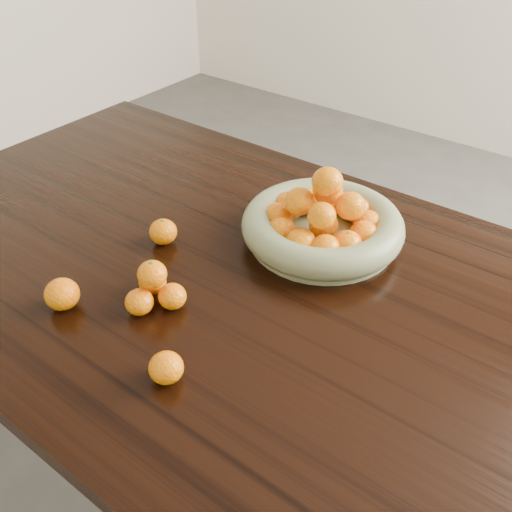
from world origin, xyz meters
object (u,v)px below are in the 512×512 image
Objects in this scene: orange_pyramid at (154,288)px; loose_orange_0 at (163,232)px; dining_table at (281,326)px; fruit_bowl at (322,224)px.

orange_pyramid is 1.88× the size of loose_orange_0.
loose_orange_0 is (-0.13, 0.15, -0.01)m from orange_pyramid.
orange_pyramid reaches higher than loose_orange_0.
orange_pyramid is at bearing -49.89° from loose_orange_0.
orange_pyramid is (-0.18, -0.17, 0.13)m from dining_table.
dining_table is at bearing 44.19° from orange_pyramid.
fruit_bowl is at bearing 69.22° from orange_pyramid.
orange_pyramid is at bearing -135.81° from dining_table.
orange_pyramid reaches higher than dining_table.
dining_table is 0.24m from fruit_bowl.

